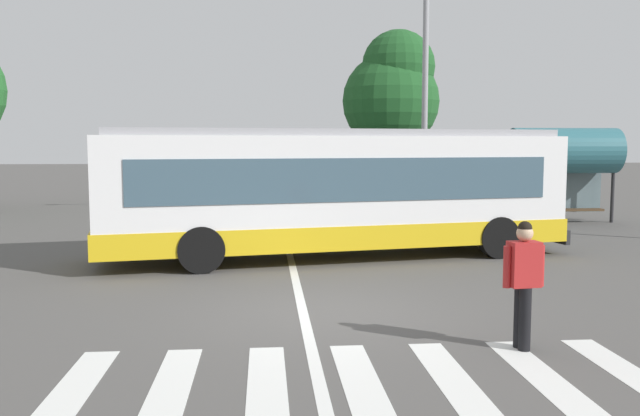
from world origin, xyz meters
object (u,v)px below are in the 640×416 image
(parked_car_white, at_px, (270,193))
(background_tree_right, at_px, (393,91))
(pedestrian_crossing_street, at_px, (523,278))
(twin_arm_street_lamp, at_px, (426,44))
(bus_stop_shelter, at_px, (564,153))
(parked_car_teal, at_px, (338,192))
(city_transit_bus, at_px, (335,191))
(parked_car_black, at_px, (397,191))

(parked_car_white, relative_size, background_tree_right, 0.57)
(pedestrian_crossing_street, relative_size, twin_arm_street_lamp, 0.17)
(parked_car_white, relative_size, bus_stop_shelter, 1.26)
(pedestrian_crossing_street, bearing_deg, parked_car_teal, 91.40)
(parked_car_white, xyz_separation_m, twin_arm_street_lamp, (5.17, -4.18, 5.28))
(pedestrian_crossing_street, distance_m, bus_stop_shelter, 15.38)
(parked_car_white, bearing_deg, bus_stop_shelter, -24.01)
(twin_arm_street_lamp, bearing_deg, parked_car_white, 141.03)
(twin_arm_street_lamp, bearing_deg, bus_stop_shelter, -3.03)
(city_transit_bus, distance_m, parked_car_black, 11.77)
(pedestrian_crossing_street, distance_m, parked_car_black, 18.68)
(bus_stop_shelter, relative_size, background_tree_right, 0.45)
(city_transit_bus, height_order, parked_car_black, city_transit_bus)
(twin_arm_street_lamp, bearing_deg, parked_car_black, 89.91)
(twin_arm_street_lamp, distance_m, background_tree_right, 9.95)
(city_transit_bus, height_order, bus_stop_shelter, bus_stop_shelter)
(pedestrian_crossing_street, height_order, twin_arm_street_lamp, twin_arm_street_lamp)
(pedestrian_crossing_street, relative_size, bus_stop_shelter, 0.47)
(parked_car_teal, distance_m, parked_car_black, 2.46)
(parked_car_white, height_order, bus_stop_shelter, bus_stop_shelter)
(bus_stop_shelter, relative_size, twin_arm_street_lamp, 0.37)
(city_transit_bus, height_order, background_tree_right, background_tree_right)
(pedestrian_crossing_street, height_order, bus_stop_shelter, bus_stop_shelter)
(parked_car_white, xyz_separation_m, parked_car_black, (5.18, 0.41, 0.00))
(bus_stop_shelter, bearing_deg, pedestrian_crossing_street, -116.31)
(parked_car_black, bearing_deg, twin_arm_street_lamp, -90.09)
(bus_stop_shelter, bearing_deg, parked_car_white, 155.99)
(parked_car_teal, bearing_deg, pedestrian_crossing_street, -88.60)
(twin_arm_street_lamp, height_order, background_tree_right, twin_arm_street_lamp)
(background_tree_right, bearing_deg, twin_arm_street_lamp, -94.62)
(city_transit_bus, bearing_deg, parked_car_teal, 83.41)
(parked_car_black, xyz_separation_m, twin_arm_street_lamp, (-0.01, -4.60, 5.28))
(pedestrian_crossing_street, xyz_separation_m, parked_car_teal, (-0.45, 18.43, -0.20))
(parked_car_white, bearing_deg, parked_car_teal, 5.73)
(parked_car_black, height_order, bus_stop_shelter, bus_stop_shelter)
(parked_car_black, relative_size, bus_stop_shelter, 1.26)
(parked_car_white, distance_m, twin_arm_street_lamp, 8.49)
(parked_car_black, bearing_deg, city_transit_bus, -108.52)
(bus_stop_shelter, xyz_separation_m, background_tree_right, (-3.99, 10.14, 2.81))
(city_transit_bus, xyz_separation_m, background_tree_right, (4.52, 16.42, 3.64))
(parked_car_teal, xyz_separation_m, parked_car_black, (2.46, 0.14, 0.00))
(city_transit_bus, distance_m, pedestrian_crossing_street, 7.66)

